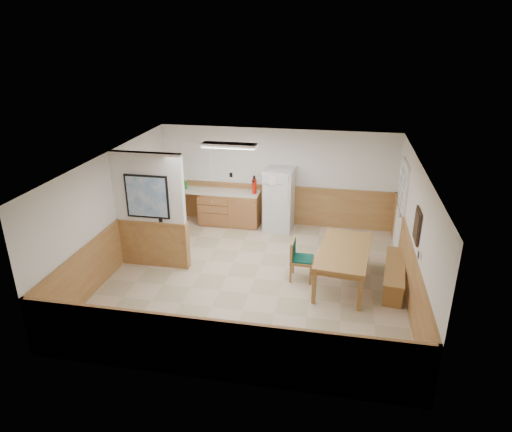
% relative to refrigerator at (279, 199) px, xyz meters
% --- Properties ---
extents(ground, '(6.00, 6.00, 0.00)m').
position_rel_refrigerator_xyz_m(ground, '(-0.12, -2.63, -0.79)').
color(ground, '#C9AE90').
rests_on(ground, ground).
extents(ceiling, '(6.00, 6.00, 0.02)m').
position_rel_refrigerator_xyz_m(ceiling, '(-0.12, -2.63, 1.71)').
color(ceiling, white).
rests_on(ceiling, back_wall).
extents(back_wall, '(6.00, 0.02, 2.50)m').
position_rel_refrigerator_xyz_m(back_wall, '(-0.12, 0.37, 0.46)').
color(back_wall, white).
rests_on(back_wall, ground).
extents(right_wall, '(0.02, 6.00, 2.50)m').
position_rel_refrigerator_xyz_m(right_wall, '(2.88, -2.63, 0.46)').
color(right_wall, white).
rests_on(right_wall, ground).
extents(left_wall, '(0.02, 6.00, 2.50)m').
position_rel_refrigerator_xyz_m(left_wall, '(-3.12, -2.63, 0.46)').
color(left_wall, white).
rests_on(left_wall, ground).
extents(wainscot_back, '(6.00, 0.04, 1.00)m').
position_rel_refrigerator_xyz_m(wainscot_back, '(-0.12, 0.35, -0.29)').
color(wainscot_back, '#A98343').
rests_on(wainscot_back, ground).
extents(wainscot_right, '(0.04, 6.00, 1.00)m').
position_rel_refrigerator_xyz_m(wainscot_right, '(2.86, -2.63, -0.29)').
color(wainscot_right, '#A98343').
rests_on(wainscot_right, ground).
extents(wainscot_left, '(0.04, 6.00, 1.00)m').
position_rel_refrigerator_xyz_m(wainscot_left, '(-3.10, -2.63, -0.29)').
color(wainscot_left, '#A98343').
rests_on(wainscot_left, ground).
extents(partition_wall, '(1.50, 0.20, 2.50)m').
position_rel_refrigerator_xyz_m(partition_wall, '(-2.37, -2.43, 0.44)').
color(partition_wall, white).
rests_on(partition_wall, ground).
extents(kitchen_counter, '(2.20, 0.61, 1.00)m').
position_rel_refrigerator_xyz_m(kitchen_counter, '(-1.33, 0.05, -0.33)').
color(kitchen_counter, brown).
rests_on(kitchen_counter, ground).
extents(exterior_door, '(0.07, 1.02, 2.15)m').
position_rel_refrigerator_xyz_m(exterior_door, '(2.84, -0.73, 0.26)').
color(exterior_door, white).
rests_on(exterior_door, ground).
extents(kitchen_window, '(0.80, 0.04, 1.00)m').
position_rel_refrigerator_xyz_m(kitchen_window, '(-2.22, 0.35, 0.76)').
color(kitchen_window, white).
rests_on(kitchen_window, back_wall).
extents(wall_painting, '(0.04, 0.50, 0.60)m').
position_rel_refrigerator_xyz_m(wall_painting, '(2.85, -2.93, 0.76)').
color(wall_painting, '#311E13').
rests_on(wall_painting, right_wall).
extents(fluorescent_fixture, '(1.20, 0.30, 0.09)m').
position_rel_refrigerator_xyz_m(fluorescent_fixture, '(-0.92, -1.33, 1.65)').
color(fluorescent_fixture, white).
rests_on(fluorescent_fixture, ceiling).
extents(refrigerator, '(0.74, 0.74, 1.59)m').
position_rel_refrigerator_xyz_m(refrigerator, '(0.00, 0.00, 0.00)').
color(refrigerator, silver).
rests_on(refrigerator, ground).
extents(dining_table, '(1.16, 2.01, 0.75)m').
position_rel_refrigerator_xyz_m(dining_table, '(1.64, -2.47, -0.13)').
color(dining_table, '#A4733C').
rests_on(dining_table, ground).
extents(dining_bench, '(0.57, 1.75, 0.45)m').
position_rel_refrigerator_xyz_m(dining_bench, '(2.65, -2.38, -0.45)').
color(dining_bench, '#A4733C').
rests_on(dining_bench, ground).
extents(dining_chair, '(0.65, 0.47, 0.85)m').
position_rel_refrigerator_xyz_m(dining_chair, '(0.73, -2.45, -0.30)').
color(dining_chair, '#A4733C').
rests_on(dining_chair, ground).
extents(fire_extinguisher, '(0.14, 0.14, 0.46)m').
position_rel_refrigerator_xyz_m(fire_extinguisher, '(-0.64, 0.03, 0.31)').
color(fire_extinguisher, red).
rests_on(fire_extinguisher, kitchen_counter).
extents(soap_bottle, '(0.09, 0.09, 0.21)m').
position_rel_refrigerator_xyz_m(soap_bottle, '(-2.45, 0.06, 0.21)').
color(soap_bottle, '#198C2B').
rests_on(soap_bottle, kitchen_counter).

